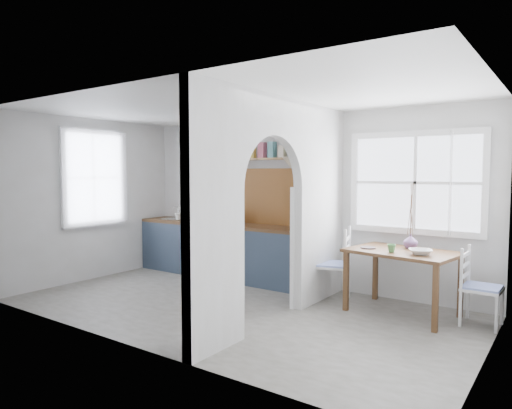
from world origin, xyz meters
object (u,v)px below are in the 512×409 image
Objects in this scene: dining_table at (402,282)px; chair_right at (482,287)px; vase at (411,241)px; chair_left at (331,264)px; kettle at (310,221)px.

chair_right reaches higher than dining_table.
vase is at bearing 83.10° from chair_right.
kettle is (-0.46, 0.23, 0.53)m from chair_left.
chair_left is 1.08m from vase.
dining_table is 1.25× the size of chair_left.
kettle is at bearing -132.89° from chair_left.
kettle reaches higher than vase.
kettle is (-2.30, 0.19, 0.59)m from chair_right.
chair_left is at bearing -173.52° from dining_table.
chair_left is at bearing -20.56° from kettle.
chair_left reaches higher than vase.
chair_left reaches higher than chair_right.
dining_table is 0.88m from chair_right.
dining_table is at bearing -4.93° from kettle.
chair_right is at bearing 14.94° from dining_table.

